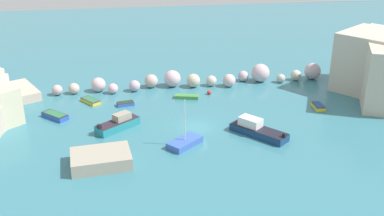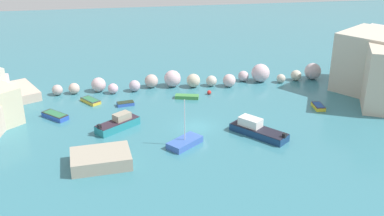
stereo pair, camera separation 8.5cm
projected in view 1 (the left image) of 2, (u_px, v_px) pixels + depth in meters
cove_water at (197, 127)px, 54.92m from camera, size 160.00×160.00×0.00m
rock_breakwater at (210, 78)px, 68.06m from camera, size 40.69×3.78×2.78m
stone_dock at (101, 159)px, 46.25m from camera, size 6.39×4.83×1.38m
channel_buoy at (209, 92)px, 64.78m from camera, size 0.61×0.61×0.61m
moored_boat_0 at (257, 129)px, 52.68m from camera, size 6.09×6.67×1.88m
moored_boat_1 at (118, 124)px, 54.19m from camera, size 5.50×4.77×1.82m
moored_boat_2 at (187, 97)px, 63.40m from camera, size 3.44×1.89×0.49m
moored_boat_3 at (91, 101)px, 61.97m from camera, size 2.88×3.29×0.50m
moored_boat_4 at (185, 142)px, 50.33m from camera, size 4.41×4.14×5.51m
moored_boat_5 at (125, 104)px, 61.02m from camera, size 2.40×1.45×0.49m
moored_boat_6 at (55, 116)px, 57.13m from camera, size 3.57×3.57×0.65m
moored_boat_7 at (318, 106)px, 60.13m from camera, size 1.38×2.50×0.53m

